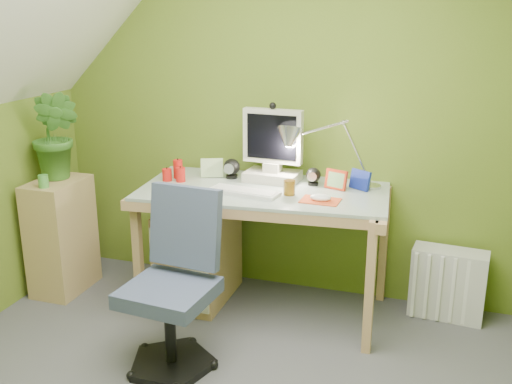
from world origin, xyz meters
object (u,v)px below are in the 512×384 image
(desk_lamp, at_px, (344,138))
(potted_plant, at_px, (56,135))
(desk, at_px, (264,249))
(monitor, at_px, (273,141))
(radiator, at_px, (448,284))
(side_ledge, at_px, (62,236))
(task_chair, at_px, (168,291))

(desk_lamp, xyz_separation_m, potted_plant, (-1.83, -0.30, -0.04))
(desk, relative_size, potted_plant, 2.55)
(desk_lamp, bearing_deg, monitor, -169.58)
(desk_lamp, distance_m, radiator, 1.12)
(desk, relative_size, desk_lamp, 2.44)
(monitor, distance_m, radiator, 1.41)
(desk, xyz_separation_m, side_ledge, (-1.38, -0.17, -0.01))
(side_ledge, bearing_deg, potted_plant, 90.00)
(monitor, bearing_deg, task_chair, -102.89)
(potted_plant, bearing_deg, desk, 5.03)
(monitor, relative_size, desk_lamp, 0.85)
(monitor, xyz_separation_m, side_ledge, (-1.38, -0.35, -0.68))
(monitor, relative_size, side_ledge, 0.67)
(side_ledge, xyz_separation_m, task_chair, (1.11, -0.64, 0.06))
(monitor, xyz_separation_m, desk_lamp, (0.45, 0.00, 0.05))
(monitor, relative_size, radiator, 1.17)
(desk, relative_size, side_ledge, 1.93)
(task_chair, bearing_deg, desk, 76.55)
(desk_lamp, relative_size, side_ledge, 0.79)
(side_ledge, bearing_deg, radiator, 9.10)
(task_chair, bearing_deg, monitor, 79.75)
(desk, height_order, side_ledge, desk)
(desk_lamp, bearing_deg, potted_plant, -160.22)
(side_ledge, distance_m, radiator, 2.54)
(radiator, bearing_deg, task_chair, -138.07)
(desk_lamp, relative_size, task_chair, 0.68)
(side_ledge, relative_size, radiator, 1.74)
(potted_plant, bearing_deg, monitor, 12.33)
(desk, relative_size, task_chair, 1.66)
(desk_lamp, height_order, task_chair, desk_lamp)
(side_ledge, xyz_separation_m, radiator, (2.50, 0.40, -0.16))
(monitor, bearing_deg, desk, -87.55)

